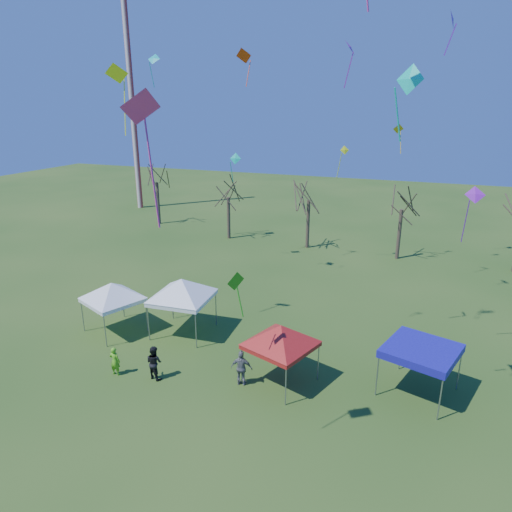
% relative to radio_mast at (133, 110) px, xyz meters
% --- Properties ---
extents(ground, '(140.00, 140.00, 0.00)m').
position_rel_radio_mast_xyz_m(ground, '(28.00, -34.00, -12.50)').
color(ground, '#254B18').
rests_on(ground, ground).
extents(radio_mast, '(0.70, 0.70, 25.00)m').
position_rel_radio_mast_xyz_m(radio_mast, '(0.00, 0.00, 0.00)').
color(radio_mast, silver).
rests_on(radio_mast, ground).
extents(tree_0, '(3.83, 3.83, 8.44)m').
position_rel_radio_mast_xyz_m(tree_0, '(7.15, -6.62, -6.01)').
color(tree_0, '#3D2D21').
rests_on(tree_0, ground).
extents(tree_1, '(3.42, 3.42, 7.54)m').
position_rel_radio_mast_xyz_m(tree_1, '(17.23, -9.35, -6.71)').
color(tree_1, '#3D2D21').
rests_on(tree_1, ground).
extents(tree_2, '(3.71, 3.71, 8.18)m').
position_rel_radio_mast_xyz_m(tree_2, '(25.63, -9.62, -6.21)').
color(tree_2, '#3D2D21').
rests_on(tree_2, ground).
extents(tree_3, '(3.59, 3.59, 7.91)m').
position_rel_radio_mast_xyz_m(tree_3, '(34.03, -9.96, -6.42)').
color(tree_3, '#3D2D21').
rests_on(tree_3, ground).
extents(tent_white_west, '(3.83, 3.83, 3.64)m').
position_rel_radio_mast_xyz_m(tent_white_west, '(19.13, -30.47, -9.56)').
color(tent_white_west, gray).
rests_on(tent_white_west, ground).
extents(tent_white_mid, '(4.54, 4.54, 4.01)m').
position_rel_radio_mast_xyz_m(tent_white_mid, '(23.11, -29.14, -9.26)').
color(tent_white_mid, gray).
rests_on(tent_white_mid, ground).
extents(tent_red, '(3.84, 3.84, 3.59)m').
position_rel_radio_mast_xyz_m(tent_red, '(30.16, -31.99, -9.60)').
color(tent_red, gray).
rests_on(tent_red, ground).
extents(tent_blue, '(3.88, 3.88, 2.44)m').
position_rel_radio_mast_xyz_m(tent_blue, '(36.58, -30.52, -10.26)').
color(tent_blue, gray).
rests_on(tent_blue, ground).
extents(person_dark, '(0.99, 0.85, 1.77)m').
position_rel_radio_mast_xyz_m(person_dark, '(24.16, -33.95, -11.61)').
color(person_dark, black).
rests_on(person_dark, ground).
extents(person_grey, '(1.13, 0.62, 1.83)m').
position_rel_radio_mast_xyz_m(person_grey, '(28.48, -32.92, -11.58)').
color(person_grey, slate).
rests_on(person_grey, ground).
extents(person_green, '(0.58, 0.40, 1.55)m').
position_rel_radio_mast_xyz_m(person_green, '(22.12, -34.40, -11.73)').
color(person_green, '#60BF1E').
rests_on(person_green, ground).
extents(kite_17, '(1.06, 0.79, 2.98)m').
position_rel_radio_mast_xyz_m(kite_17, '(38.22, -25.93, -3.65)').
color(kite_17, purple).
rests_on(kite_17, ground).
extents(kite_2, '(1.20, 0.88, 2.78)m').
position_rel_radio_mast_xyz_m(kite_2, '(12.73, -14.32, 4.36)').
color(kite_2, '#0CB9B4').
rests_on(kite_2, ground).
extents(kite_5, '(1.35, 1.51, 4.06)m').
position_rel_radio_mast_xyz_m(kite_5, '(28.22, -39.38, 0.56)').
color(kite_5, '#E43288').
rests_on(kite_5, ground).
extents(kite_27, '(1.09, 0.86, 2.66)m').
position_rel_radio_mast_xyz_m(kite_27, '(35.00, -33.27, 1.44)').
color(kite_27, '#0ED2B1').
rests_on(kite_27, ground).
extents(kite_22, '(0.98, 0.91, 2.67)m').
position_rel_radio_mast_xyz_m(kite_22, '(29.32, -13.19, -2.94)').
color(kite_22, '#DCEE19').
rests_on(kite_22, ground).
extents(kite_1, '(0.69, 0.96, 2.16)m').
position_rel_radio_mast_xyz_m(kite_1, '(28.77, -34.16, -6.53)').
color(kite_1, '#249817').
rests_on(kite_1, ground).
extents(kite_18, '(0.59, 0.87, 2.13)m').
position_rel_radio_mast_xyz_m(kite_18, '(31.95, -27.88, 3.10)').
color(kite_18, purple).
rests_on(kite_18, ground).
extents(kite_25, '(0.34, 0.71, 1.60)m').
position_rel_radio_mast_xyz_m(kite_25, '(36.17, -30.77, 3.60)').
color(kite_25, '#661BBD').
rests_on(kite_25, ground).
extents(kite_13, '(0.98, 0.71, 2.48)m').
position_rel_radio_mast_xyz_m(kite_13, '(20.85, -15.78, -3.61)').
color(kite_13, '#0DC4A4').
rests_on(kite_13, ground).
extents(kite_11, '(1.33, 0.94, 2.72)m').
position_rel_radio_mast_xyz_m(kite_11, '(22.35, -17.35, 4.04)').
color(kite_11, red).
rests_on(kite_11, ground).
extents(kite_19, '(0.99, 0.79, 2.34)m').
position_rel_radio_mast_xyz_m(kite_19, '(33.23, -11.58, -1.22)').
color(kite_19, gold).
rests_on(kite_19, ground).
extents(kite_8, '(1.42, 1.17, 3.56)m').
position_rel_radio_mast_xyz_m(kite_8, '(20.74, -30.28, 2.12)').
color(kite_8, '#F1FF1A').
rests_on(kite_8, ground).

